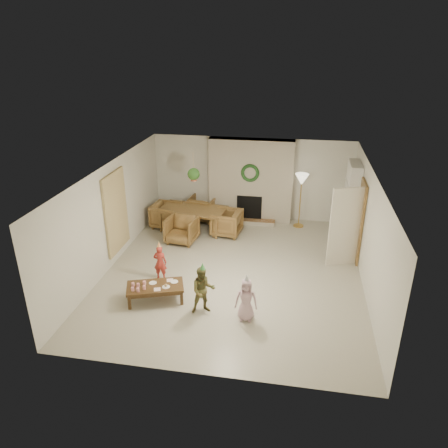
% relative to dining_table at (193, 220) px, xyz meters
% --- Properties ---
extents(floor, '(7.00, 7.00, 0.00)m').
position_rel_dining_table_xyz_m(floor, '(1.54, -2.18, -0.33)').
color(floor, '#B7B29E').
rests_on(floor, ground).
extents(ceiling, '(7.00, 7.00, 0.00)m').
position_rel_dining_table_xyz_m(ceiling, '(1.54, -2.18, 2.17)').
color(ceiling, white).
rests_on(ceiling, wall_back).
extents(wall_back, '(7.00, 0.00, 7.00)m').
position_rel_dining_table_xyz_m(wall_back, '(1.54, 1.32, 0.92)').
color(wall_back, silver).
rests_on(wall_back, floor).
extents(wall_front, '(7.00, 0.00, 7.00)m').
position_rel_dining_table_xyz_m(wall_front, '(1.54, -5.68, 0.92)').
color(wall_front, silver).
rests_on(wall_front, floor).
extents(wall_left, '(0.00, 7.00, 7.00)m').
position_rel_dining_table_xyz_m(wall_left, '(-1.46, -2.18, 0.92)').
color(wall_left, silver).
rests_on(wall_left, floor).
extents(wall_right, '(0.00, 7.00, 7.00)m').
position_rel_dining_table_xyz_m(wall_right, '(4.54, -2.18, 0.92)').
color(wall_right, silver).
rests_on(wall_right, floor).
extents(fireplace_mass, '(2.50, 0.40, 2.50)m').
position_rel_dining_table_xyz_m(fireplace_mass, '(1.54, 1.12, 0.92)').
color(fireplace_mass, '#4C2A14').
rests_on(fireplace_mass, floor).
extents(fireplace_hearth, '(1.60, 0.30, 0.12)m').
position_rel_dining_table_xyz_m(fireplace_hearth, '(1.54, 0.77, -0.27)').
color(fireplace_hearth, brown).
rests_on(fireplace_hearth, floor).
extents(fireplace_firebox, '(0.75, 0.12, 0.75)m').
position_rel_dining_table_xyz_m(fireplace_firebox, '(1.54, 0.94, 0.12)').
color(fireplace_firebox, black).
rests_on(fireplace_firebox, floor).
extents(fireplace_wreath, '(0.54, 0.10, 0.54)m').
position_rel_dining_table_xyz_m(fireplace_wreath, '(1.54, 0.89, 1.22)').
color(fireplace_wreath, '#18401A').
rests_on(fireplace_wreath, fireplace_mass).
extents(floor_lamp_base, '(0.30, 0.30, 0.03)m').
position_rel_dining_table_xyz_m(floor_lamp_base, '(3.05, 0.82, -0.31)').
color(floor_lamp_base, gold).
rests_on(floor_lamp_base, floor).
extents(floor_lamp_post, '(0.03, 0.03, 1.46)m').
position_rel_dining_table_xyz_m(floor_lamp_post, '(3.05, 0.82, 0.43)').
color(floor_lamp_post, gold).
rests_on(floor_lamp_post, floor).
extents(floor_lamp_shade, '(0.39, 0.39, 0.32)m').
position_rel_dining_table_xyz_m(floor_lamp_shade, '(3.05, 0.82, 1.13)').
color(floor_lamp_shade, beige).
rests_on(floor_lamp_shade, floor_lamp_post).
extents(bookshelf_carcass, '(0.30, 1.00, 2.20)m').
position_rel_dining_table_xyz_m(bookshelf_carcass, '(4.38, 0.12, 0.77)').
color(bookshelf_carcass, white).
rests_on(bookshelf_carcass, floor).
extents(bookshelf_shelf_a, '(0.30, 0.92, 0.03)m').
position_rel_dining_table_xyz_m(bookshelf_shelf_a, '(4.36, 0.12, 0.12)').
color(bookshelf_shelf_a, white).
rests_on(bookshelf_shelf_a, bookshelf_carcass).
extents(bookshelf_shelf_b, '(0.30, 0.92, 0.03)m').
position_rel_dining_table_xyz_m(bookshelf_shelf_b, '(4.36, 0.12, 0.52)').
color(bookshelf_shelf_b, white).
rests_on(bookshelf_shelf_b, bookshelf_carcass).
extents(bookshelf_shelf_c, '(0.30, 0.92, 0.03)m').
position_rel_dining_table_xyz_m(bookshelf_shelf_c, '(4.36, 0.12, 0.92)').
color(bookshelf_shelf_c, white).
rests_on(bookshelf_shelf_c, bookshelf_carcass).
extents(bookshelf_shelf_d, '(0.30, 0.92, 0.03)m').
position_rel_dining_table_xyz_m(bookshelf_shelf_d, '(4.36, 0.12, 1.32)').
color(bookshelf_shelf_d, white).
rests_on(bookshelf_shelf_d, bookshelf_carcass).
extents(books_row_lower, '(0.20, 0.40, 0.24)m').
position_rel_dining_table_xyz_m(books_row_lower, '(4.34, -0.03, 0.26)').
color(books_row_lower, maroon).
rests_on(books_row_lower, bookshelf_shelf_a).
extents(books_row_mid, '(0.20, 0.44, 0.24)m').
position_rel_dining_table_xyz_m(books_row_mid, '(4.34, 0.17, 0.66)').
color(books_row_mid, '#255388').
rests_on(books_row_mid, bookshelf_shelf_b).
extents(books_row_upper, '(0.20, 0.36, 0.22)m').
position_rel_dining_table_xyz_m(books_row_upper, '(4.34, 0.02, 1.05)').
color(books_row_upper, gold).
rests_on(books_row_upper, bookshelf_shelf_c).
extents(door_frame, '(0.05, 0.86, 2.04)m').
position_rel_dining_table_xyz_m(door_frame, '(4.50, -0.98, 0.69)').
color(door_frame, brown).
rests_on(door_frame, floor).
extents(door_leaf, '(0.77, 0.32, 2.00)m').
position_rel_dining_table_xyz_m(door_leaf, '(4.12, -1.36, 0.67)').
color(door_leaf, beige).
rests_on(door_leaf, floor).
extents(curtain_panel, '(0.06, 1.20, 2.00)m').
position_rel_dining_table_xyz_m(curtain_panel, '(-1.42, -1.98, 0.92)').
color(curtain_panel, beige).
rests_on(curtain_panel, wall_left).
extents(dining_table, '(1.99, 1.27, 0.66)m').
position_rel_dining_table_xyz_m(dining_table, '(0.00, 0.00, 0.00)').
color(dining_table, brown).
rests_on(dining_table, floor).
extents(dining_chair_near, '(0.87, 0.89, 0.73)m').
position_rel_dining_table_xyz_m(dining_chair_near, '(-0.10, -0.82, 0.03)').
color(dining_chair_near, brown).
rests_on(dining_chair_near, floor).
extents(dining_chair_far, '(0.87, 0.89, 0.73)m').
position_rel_dining_table_xyz_m(dining_chair_far, '(0.10, 0.82, 0.03)').
color(dining_chair_far, brown).
rests_on(dining_chair_far, floor).
extents(dining_chair_left, '(0.89, 0.87, 0.73)m').
position_rel_dining_table_xyz_m(dining_chair_left, '(-0.82, 0.10, 0.03)').
color(dining_chair_left, brown).
rests_on(dining_chair_left, floor).
extents(dining_chair_right, '(0.89, 0.87, 0.73)m').
position_rel_dining_table_xyz_m(dining_chair_right, '(1.02, -0.13, 0.03)').
color(dining_chair_right, brown).
rests_on(dining_chair_right, floor).
extents(hanging_plant_cord, '(0.01, 0.01, 0.70)m').
position_rel_dining_table_xyz_m(hanging_plant_cord, '(0.24, -0.68, 1.82)').
color(hanging_plant_cord, tan).
rests_on(hanging_plant_cord, ceiling).
extents(hanging_plant_pot, '(0.16, 0.16, 0.12)m').
position_rel_dining_table_xyz_m(hanging_plant_pot, '(0.24, -0.68, 1.47)').
color(hanging_plant_pot, brown).
rests_on(hanging_plant_pot, hanging_plant_cord).
extents(hanging_plant_foliage, '(0.32, 0.32, 0.32)m').
position_rel_dining_table_xyz_m(hanging_plant_foliage, '(0.24, -0.68, 1.59)').
color(hanging_plant_foliage, '#1D4316').
rests_on(hanging_plant_foliage, hanging_plant_pot).
extents(coffee_table_top, '(1.31, 0.94, 0.05)m').
position_rel_dining_table_xyz_m(coffee_table_top, '(0.10, -3.70, 0.01)').
color(coffee_table_top, '#4B3219').
rests_on(coffee_table_top, floor).
extents(coffee_table_apron, '(1.20, 0.83, 0.07)m').
position_rel_dining_table_xyz_m(coffee_table_apron, '(0.10, -3.70, -0.06)').
color(coffee_table_apron, '#4B3219').
rests_on(coffee_table_apron, floor).
extents(coffee_leg_fl, '(0.08, 0.08, 0.31)m').
position_rel_dining_table_xyz_m(coffee_leg_fl, '(-0.33, -4.10, -0.17)').
color(coffee_leg_fl, '#4B3219').
rests_on(coffee_leg_fl, floor).
extents(coffee_leg_fr, '(0.08, 0.08, 0.31)m').
position_rel_dining_table_xyz_m(coffee_leg_fr, '(0.69, -3.75, -0.17)').
color(coffee_leg_fr, '#4B3219').
rests_on(coffee_leg_fr, floor).
extents(coffee_leg_bl, '(0.08, 0.08, 0.31)m').
position_rel_dining_table_xyz_m(coffee_leg_bl, '(-0.49, -3.64, -0.17)').
color(coffee_leg_bl, '#4B3219').
rests_on(coffee_leg_bl, floor).
extents(coffee_leg_br, '(0.08, 0.08, 0.31)m').
position_rel_dining_table_xyz_m(coffee_leg_br, '(0.53, -3.30, -0.17)').
color(coffee_leg_br, '#4B3219').
rests_on(coffee_leg_br, floor).
extents(cup_a, '(0.08, 0.08, 0.08)m').
position_rel_dining_table_xyz_m(cup_a, '(-0.29, -3.97, 0.08)').
color(cup_a, white).
rests_on(cup_a, coffee_table_top).
extents(cup_b, '(0.08, 0.08, 0.08)m').
position_rel_dining_table_xyz_m(cup_b, '(-0.35, -3.80, 0.08)').
color(cup_b, white).
rests_on(cup_b, coffee_table_top).
extents(cup_c, '(0.08, 0.08, 0.08)m').
position_rel_dining_table_xyz_m(cup_c, '(-0.17, -3.98, 0.08)').
color(cup_c, white).
rests_on(cup_c, coffee_table_top).
extents(cup_d, '(0.08, 0.08, 0.08)m').
position_rel_dining_table_xyz_m(cup_d, '(-0.23, -3.81, 0.08)').
color(cup_d, white).
rests_on(cup_d, coffee_table_top).
extents(cup_e, '(0.08, 0.08, 0.08)m').
position_rel_dining_table_xyz_m(cup_e, '(-0.07, -3.87, 0.08)').
color(cup_e, white).
rests_on(cup_e, coffee_table_top).
extents(cup_f, '(0.08, 0.08, 0.08)m').
position_rel_dining_table_xyz_m(cup_f, '(-0.13, -3.70, 0.08)').
color(cup_f, white).
rests_on(cup_f, coffee_table_top).
extents(plate_a, '(0.21, 0.21, 0.01)m').
position_rel_dining_table_xyz_m(plate_a, '(0.02, -3.61, 0.04)').
color(plate_a, white).
rests_on(plate_a, coffee_table_top).
extents(plate_b, '(0.21, 0.21, 0.01)m').
position_rel_dining_table_xyz_m(plate_b, '(0.34, -3.71, 0.04)').
color(plate_b, white).
rests_on(plate_b, coffee_table_top).
extents(plate_c, '(0.21, 0.21, 0.01)m').
position_rel_dining_table_xyz_m(plate_c, '(0.46, -3.48, 0.04)').
color(plate_c, white).
rests_on(plate_c, coffee_table_top).
extents(food_scoop, '(0.08, 0.08, 0.06)m').
position_rel_dining_table_xyz_m(food_scoop, '(0.34, -3.71, 0.07)').
color(food_scoop, tan).
rests_on(food_scoop, plate_b).
extents(napkin_left, '(0.17, 0.17, 0.01)m').
position_rel_dining_table_xyz_m(napkin_left, '(0.19, -3.84, 0.04)').
color(napkin_left, beige).
rests_on(napkin_left, coffee_table_top).
extents(napkin_right, '(0.17, 0.17, 0.01)m').
position_rel_dining_table_xyz_m(napkin_right, '(0.35, -3.44, 0.04)').
color(napkin_right, beige).
rests_on(napkin_right, coffee_table_top).
extents(child_red, '(0.31, 0.21, 0.84)m').
position_rel_dining_table_xyz_m(child_red, '(-0.07, -2.81, 0.09)').
color(child_red, '#AF2F25').
rests_on(child_red, floor).
extents(party_hat_red, '(0.15, 0.15, 0.16)m').
position_rel_dining_table_xyz_m(party_hat_red, '(-0.07, -2.81, 0.55)').
color(party_hat_red, gold).
rests_on(party_hat_red, child_red).
extents(child_plaid, '(0.60, 0.53, 1.02)m').
position_rel_dining_table_xyz_m(child_plaid, '(1.19, -3.92, 0.18)').
color(child_plaid, brown).
rests_on(child_plaid, floor).
extents(party_hat_plaid, '(0.12, 0.12, 0.17)m').
position_rel_dining_table_xyz_m(party_hat_plaid, '(1.19, -3.92, 0.72)').
color(party_hat_plaid, '#49AB4E').
rests_on(party_hat_plaid, child_plaid).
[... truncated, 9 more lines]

